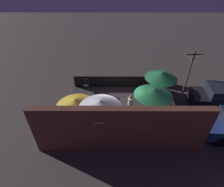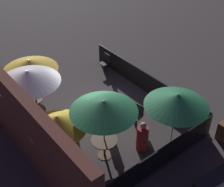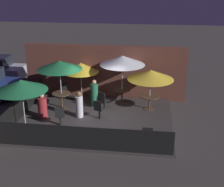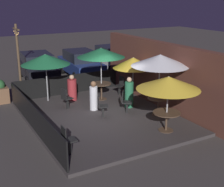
{
  "view_description": "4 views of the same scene",
  "coord_description": "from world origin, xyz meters",
  "px_view_note": "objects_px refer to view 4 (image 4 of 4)",
  "views": [
    {
      "loc": [
        0.41,
        8.87,
        8.09
      ],
      "look_at": [
        0.43,
        -0.38,
        1.2
      ],
      "focal_mm": 28.0,
      "sensor_mm": 36.0,
      "label": 1
    },
    {
      "loc": [
        -7.9,
        5.49,
        8.38
      ],
      "look_at": [
        -0.35,
        -0.54,
        1.21
      ],
      "focal_mm": 50.0,
      "sensor_mm": 36.0,
      "label": 2
    },
    {
      "loc": [
        2.43,
        -12.95,
        6.44
      ],
      "look_at": [
        0.74,
        0.24,
        1.31
      ],
      "focal_mm": 50.0,
      "sensor_mm": 36.0,
      "label": 3
    },
    {
      "loc": [
        10.61,
        -5.35,
        4.78
      ],
      "look_at": [
        0.43,
        0.3,
        1.14
      ],
      "focal_mm": 50.0,
      "sensor_mm": 36.0,
      "label": 4
    }
  ],
  "objects_px": {
    "patio_umbrella_1": "(168,83)",
    "patio_chair_1": "(120,85)",
    "patio_umbrella_0": "(160,60)",
    "parked_car_2": "(113,58)",
    "planter_box": "(1,92)",
    "dining_table_1": "(167,116)",
    "dining_table_2": "(101,87)",
    "patio_chair_4": "(126,101)",
    "patio_umbrella_4": "(45,59)",
    "parked_car_0": "(37,66)",
    "parked_car_1": "(81,63)",
    "patio_chair_2": "(101,105)",
    "patron_0": "(129,94)",
    "patron_2": "(94,97)",
    "patron_1": "(72,89)",
    "dining_table_0": "(158,101)",
    "patio_umbrella_2": "(101,53)",
    "light_post": "(18,55)",
    "patio_chair_0": "(68,139)",
    "patio_chair_3": "(66,98)",
    "patio_umbrella_3": "(133,63)"
  },
  "relations": [
    {
      "from": "patio_umbrella_0",
      "to": "parked_car_1",
      "type": "relative_size",
      "value": 0.59
    },
    {
      "from": "patio_chair_1",
      "to": "patio_umbrella_1",
      "type": "bearing_deg",
      "value": 70.2
    },
    {
      "from": "planter_box",
      "to": "dining_table_1",
      "type": "bearing_deg",
      "value": 34.57
    },
    {
      "from": "patio_chair_4",
      "to": "planter_box",
      "type": "height_order",
      "value": "planter_box"
    },
    {
      "from": "patio_chair_0",
      "to": "patron_0",
      "type": "distance_m",
      "value": 4.8
    },
    {
      "from": "patio_umbrella_3",
      "to": "dining_table_1",
      "type": "xyz_separation_m",
      "value": [
        3.62,
        -0.88,
        -1.19
      ]
    },
    {
      "from": "patron_0",
      "to": "parked_car_0",
      "type": "distance_m",
      "value": 7.13
    },
    {
      "from": "dining_table_2",
      "to": "patio_chair_2",
      "type": "distance_m",
      "value": 2.33
    },
    {
      "from": "patio_umbrella_2",
      "to": "patron_1",
      "type": "height_order",
      "value": "patio_umbrella_2"
    },
    {
      "from": "patio_umbrella_4",
      "to": "patio_chair_1",
      "type": "xyz_separation_m",
      "value": [
        0.79,
        3.44,
        -1.46
      ]
    },
    {
      "from": "patio_umbrella_4",
      "to": "parked_car_0",
      "type": "xyz_separation_m",
      "value": [
        -4.26,
        0.77,
        -1.23
      ]
    },
    {
      "from": "dining_table_0",
      "to": "parked_car_0",
      "type": "height_order",
      "value": "parked_car_0"
    },
    {
      "from": "patio_chair_1",
      "to": "planter_box",
      "type": "distance_m",
      "value": 5.68
    },
    {
      "from": "dining_table_1",
      "to": "patio_chair_1",
      "type": "relative_size",
      "value": 1.09
    },
    {
      "from": "patron_0",
      "to": "planter_box",
      "type": "distance_m",
      "value": 6.06
    },
    {
      "from": "dining_table_0",
      "to": "patron_2",
      "type": "distance_m",
      "value": 2.73
    },
    {
      "from": "patio_umbrella_1",
      "to": "patio_chair_1",
      "type": "bearing_deg",
      "value": 170.52
    },
    {
      "from": "patio_umbrella_4",
      "to": "patron_2",
      "type": "height_order",
      "value": "patio_umbrella_4"
    },
    {
      "from": "patio_umbrella_0",
      "to": "parked_car_2",
      "type": "relative_size",
      "value": 0.62
    },
    {
      "from": "dining_table_0",
      "to": "patio_umbrella_4",
      "type": "bearing_deg",
      "value": -139.13
    },
    {
      "from": "patio_umbrella_4",
      "to": "patron_2",
      "type": "distance_m",
      "value": 2.87
    },
    {
      "from": "patio_umbrella_1",
      "to": "dining_table_2",
      "type": "distance_m",
      "value": 4.53
    },
    {
      "from": "patio_chair_2",
      "to": "patron_0",
      "type": "distance_m",
      "value": 1.7
    },
    {
      "from": "dining_table_2",
      "to": "patio_chair_4",
      "type": "bearing_deg",
      "value": 0.97
    },
    {
      "from": "patio_umbrella_1",
      "to": "dining_table_2",
      "type": "xyz_separation_m",
      "value": [
        -4.35,
        -0.39,
        -1.17
      ]
    },
    {
      "from": "patio_umbrella_2",
      "to": "patio_chair_0",
      "type": "height_order",
      "value": "patio_umbrella_2"
    },
    {
      "from": "dining_table_0",
      "to": "patio_chair_2",
      "type": "bearing_deg",
      "value": -111.49
    },
    {
      "from": "patron_0",
      "to": "patio_umbrella_4",
      "type": "bearing_deg",
      "value": -152.66
    },
    {
      "from": "parked_car_2",
      "to": "patio_chair_2",
      "type": "bearing_deg",
      "value": -33.83
    },
    {
      "from": "patron_0",
      "to": "dining_table_1",
      "type": "bearing_deg",
      "value": -23.97
    },
    {
      "from": "patio_chair_0",
      "to": "light_post",
      "type": "height_order",
      "value": "light_post"
    },
    {
      "from": "patio_umbrella_0",
      "to": "parked_car_0",
      "type": "distance_m",
      "value": 8.73
    },
    {
      "from": "patio_umbrella_3",
      "to": "patio_chair_2",
      "type": "bearing_deg",
      "value": -60.32
    },
    {
      "from": "patio_umbrella_0",
      "to": "planter_box",
      "type": "xyz_separation_m",
      "value": [
        -5.16,
        -5.25,
        -1.9
      ]
    },
    {
      "from": "dining_table_2",
      "to": "patron_2",
      "type": "relative_size",
      "value": 0.73
    },
    {
      "from": "patio_umbrella_0",
      "to": "patio_umbrella_3",
      "type": "bearing_deg",
      "value": 175.51
    },
    {
      "from": "patio_umbrella_3",
      "to": "patio_umbrella_4",
      "type": "distance_m",
      "value": 3.97
    },
    {
      "from": "dining_table_1",
      "to": "patron_2",
      "type": "xyz_separation_m",
      "value": [
        -3.23,
        -1.34,
        0.01
      ]
    },
    {
      "from": "patio_umbrella_2",
      "to": "light_post",
      "type": "xyz_separation_m",
      "value": [
        -3.14,
        -3.01,
        -0.36
      ]
    },
    {
      "from": "patio_umbrella_2",
      "to": "patio_chair_2",
      "type": "bearing_deg",
      "value": -27.2
    },
    {
      "from": "patio_chair_1",
      "to": "patio_chair_3",
      "type": "distance_m",
      "value": 3.18
    },
    {
      "from": "patio_chair_3",
      "to": "patio_umbrella_4",
      "type": "bearing_deg",
      "value": 89.4
    },
    {
      "from": "patio_umbrella_0",
      "to": "parked_car_2",
      "type": "distance_m",
      "value": 8.95
    },
    {
      "from": "patio_umbrella_4",
      "to": "planter_box",
      "type": "xyz_separation_m",
      "value": [
        -1.24,
        -1.86,
        -1.59
      ]
    },
    {
      "from": "dining_table_0",
      "to": "parked_car_1",
      "type": "height_order",
      "value": "parked_car_1"
    },
    {
      "from": "patio_umbrella_0",
      "to": "patron_1",
      "type": "height_order",
      "value": "patio_umbrella_0"
    },
    {
      "from": "patio_umbrella_0",
      "to": "dining_table_0",
      "type": "distance_m",
      "value": 1.7
    },
    {
      "from": "patron_1",
      "to": "parked_car_2",
      "type": "distance_m",
      "value": 6.99
    },
    {
      "from": "patio_umbrella_2",
      "to": "patio_chair_3",
      "type": "distance_m",
      "value": 2.64
    },
    {
      "from": "dining_table_2",
      "to": "patron_1",
      "type": "distance_m",
      "value": 1.37
    }
  ]
}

